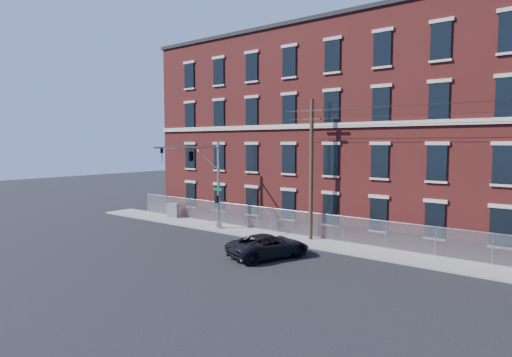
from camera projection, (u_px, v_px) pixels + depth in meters
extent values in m
plane|color=black|center=(239.00, 252.00, 27.96)|extent=(140.00, 140.00, 0.00)
cube|color=gray|center=(457.00, 266.00, 24.53)|extent=(65.00, 3.00, 0.12)
cube|color=maroon|center=(492.00, 130.00, 30.95)|extent=(55.00, 14.00, 16.00)
cube|color=black|center=(498.00, 13.00, 30.29)|extent=(55.30, 14.30, 0.30)
cube|color=#B7AD99|center=(471.00, 121.00, 25.36)|extent=(55.00, 0.18, 0.35)
cube|color=black|center=(191.00, 195.00, 40.49)|extent=(1.20, 0.10, 2.20)
cube|color=black|center=(190.00, 156.00, 40.20)|extent=(1.20, 0.10, 2.20)
cube|color=black|center=(190.00, 115.00, 39.89)|extent=(1.20, 0.10, 2.20)
cube|color=black|center=(189.00, 76.00, 39.59)|extent=(1.20, 0.10, 2.20)
cube|color=black|center=(220.00, 198.00, 38.24)|extent=(1.20, 0.10, 2.20)
cube|color=black|center=(219.00, 157.00, 37.95)|extent=(1.20, 0.10, 2.20)
cube|color=black|center=(219.00, 114.00, 37.64)|extent=(1.20, 0.10, 2.20)
cube|color=black|center=(219.00, 72.00, 37.34)|extent=(1.20, 0.10, 2.20)
cube|color=black|center=(252.00, 201.00, 35.99)|extent=(1.20, 0.10, 2.20)
cube|color=black|center=(252.00, 158.00, 35.70)|extent=(1.20, 0.10, 2.20)
cube|color=black|center=(252.00, 112.00, 35.39)|extent=(1.20, 0.10, 2.20)
cube|color=black|center=(252.00, 67.00, 35.10)|extent=(1.20, 0.10, 2.20)
cube|color=black|center=(288.00, 205.00, 33.75)|extent=(1.20, 0.10, 2.20)
cube|color=black|center=(289.00, 159.00, 33.45)|extent=(1.20, 0.10, 2.20)
cube|color=black|center=(289.00, 110.00, 33.14)|extent=(1.20, 0.10, 2.20)
cube|color=black|center=(289.00, 62.00, 32.85)|extent=(1.20, 0.10, 2.20)
cube|color=black|center=(330.00, 209.00, 31.50)|extent=(1.20, 0.10, 2.20)
cube|color=black|center=(331.00, 160.00, 31.20)|extent=(1.20, 0.10, 2.20)
cube|color=black|center=(332.00, 107.00, 30.89)|extent=(1.20, 0.10, 2.20)
cube|color=black|center=(332.00, 56.00, 30.60)|extent=(1.20, 0.10, 2.20)
cube|color=black|center=(378.00, 214.00, 29.25)|extent=(1.20, 0.10, 2.20)
cube|color=black|center=(380.00, 161.00, 28.96)|extent=(1.20, 0.10, 2.20)
cube|color=black|center=(381.00, 104.00, 28.65)|extent=(1.20, 0.10, 2.20)
cube|color=black|center=(382.00, 49.00, 28.35)|extent=(1.20, 0.10, 2.20)
cube|color=black|center=(435.00, 220.00, 27.00)|extent=(1.20, 0.10, 2.20)
cube|color=black|center=(437.00, 163.00, 26.71)|extent=(1.20, 0.10, 2.20)
cube|color=black|center=(439.00, 101.00, 26.40)|extent=(1.20, 0.10, 2.20)
cube|color=black|center=(441.00, 41.00, 26.10)|extent=(1.20, 0.10, 2.20)
cube|color=black|center=(501.00, 227.00, 24.75)|extent=(1.20, 0.10, 2.20)
cube|color=black|center=(504.00, 165.00, 24.46)|extent=(1.20, 0.10, 2.20)
cube|color=black|center=(507.00, 97.00, 24.15)|extent=(1.20, 0.10, 2.20)
cube|color=black|center=(510.00, 31.00, 23.86)|extent=(1.20, 0.10, 2.20)
cube|color=#A5A8AD|center=(463.00, 245.00, 25.47)|extent=(59.00, 0.02, 1.80)
cylinder|color=#9EA0A5|center=(464.00, 230.00, 25.40)|extent=(59.00, 0.04, 0.04)
cylinder|color=#9EA0A5|center=(147.00, 203.00, 43.56)|extent=(0.06, 0.06, 1.85)
cylinder|color=#9EA0A5|center=(168.00, 205.00, 41.65)|extent=(0.06, 0.06, 1.85)
cylinder|color=#9EA0A5|center=(190.00, 208.00, 39.75)|extent=(0.06, 0.06, 1.85)
cylinder|color=#9EA0A5|center=(214.00, 212.00, 37.85)|extent=(0.06, 0.06, 1.85)
cylinder|color=#9EA0A5|center=(242.00, 215.00, 35.94)|extent=(0.06, 0.06, 1.85)
cylinder|color=#9EA0A5|center=(272.00, 219.00, 34.04)|extent=(0.06, 0.06, 1.85)
cylinder|color=#9EA0A5|center=(305.00, 224.00, 32.13)|extent=(0.06, 0.06, 1.85)
cylinder|color=#9EA0A5|center=(343.00, 229.00, 30.23)|extent=(0.06, 0.06, 1.85)
cylinder|color=#9EA0A5|center=(387.00, 235.00, 28.33)|extent=(0.06, 0.06, 1.85)
cylinder|color=#9EA0A5|center=(436.00, 241.00, 26.42)|extent=(0.06, 0.06, 1.85)
cylinder|color=#9EA0A5|center=(493.00, 249.00, 24.52)|extent=(0.06, 0.06, 1.85)
cylinder|color=#9EA0A5|center=(219.00, 185.00, 34.88)|extent=(0.22, 0.22, 7.00)
cylinder|color=#9EA0A5|center=(219.00, 226.00, 35.15)|extent=(0.50, 0.50, 0.40)
cylinder|color=#9EA0A5|center=(188.00, 147.00, 32.07)|extent=(0.14, 6.50, 0.14)
cylinder|color=#9EA0A5|center=(208.00, 160.00, 33.77)|extent=(0.08, 2.18, 1.56)
cube|color=#0C592D|center=(218.00, 189.00, 34.76)|extent=(0.90, 0.03, 0.22)
cube|color=black|center=(217.00, 199.00, 34.77)|extent=(0.25, 0.25, 0.60)
imported|color=black|center=(162.00, 155.00, 30.11)|extent=(0.16, 0.20, 1.00)
imported|color=black|center=(191.00, 155.00, 32.31)|extent=(0.53, 2.48, 1.00)
cylinder|color=#403020|center=(311.00, 170.00, 30.72)|extent=(0.28, 0.28, 10.00)
cube|color=#403020|center=(312.00, 111.00, 30.37)|extent=(1.80, 0.12, 0.12)
cube|color=#403020|center=(312.00, 119.00, 30.42)|extent=(1.40, 0.12, 0.12)
imported|color=black|center=(269.00, 246.00, 26.51)|extent=(4.12, 5.74, 1.45)
cube|color=gray|center=(173.00, 210.00, 40.09)|extent=(1.18, 0.88, 1.33)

